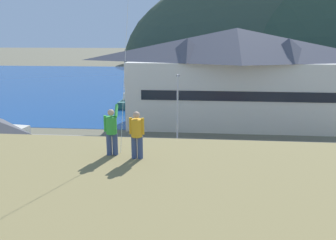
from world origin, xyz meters
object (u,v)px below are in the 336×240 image
Objects in this scene: harbor_lodge at (235,75)px; parked_car_lone_by_shed at (247,161)px; parked_car_front_row_end at (161,193)px; parked_car_mid_row_center at (57,189)px; person_kite_flyer at (112,130)px; parked_car_back_row_right at (78,151)px; moored_boat_wharfside at (132,100)px; parking_light_pole at (178,108)px; person_companion at (137,133)px; parked_car_front_row_red at (145,157)px; wharf_dock at (155,102)px; parked_car_corner_spot at (275,198)px.

harbor_lodge is 16.54m from parked_car_lone_by_shed.
parked_car_mid_row_center is at bearing 179.93° from parked_car_front_row_end.
person_kite_flyer is at bearing -53.06° from parked_car_mid_row_center.
parked_car_front_row_end is 1.01× the size of parked_car_back_row_right.
moored_boat_wharfside is at bearing 118.59° from parked_car_lone_by_shed.
person_companion is (-0.25, -19.10, 3.14)m from parking_light_pole.
parked_car_front_row_red is 6.17m from parked_car_back_row_right.
parked_car_front_row_end is 10.26m from person_kite_flyer.
wharf_dock is 3.06× the size of parked_car_mid_row_center.
parked_car_front_row_red and parked_car_corner_spot have the same top height.
parked_car_front_row_red is (-2.07, 6.60, 0.00)m from parked_car_front_row_end.
parked_car_front_row_end is 6.92m from parked_car_front_row_red.
parked_car_mid_row_center is 8.17m from parked_car_front_row_red.
harbor_lodge is 2.08× the size of wharf_dock.
wharf_dock is at bearing 82.59° from parked_car_back_row_right.
person_companion is at bearing -16.24° from person_kite_flyer.
harbor_lodge is at bearing 60.59° from parked_car_front_row_red.
person_companion reaches higher than parked_car_corner_spot.
parked_car_front_row_end is at bearing -72.61° from parked_car_front_row_red.
person_kite_flyer is at bearing -116.81° from parked_car_lone_by_shed.
moored_boat_wharfside is 2.01× the size of parked_car_mid_row_center.
moored_boat_wharfside is (-15.06, 11.35, -5.51)m from harbor_lodge.
parked_car_back_row_right is (-3.43, -26.38, 0.71)m from wharf_dock.
wharf_dock is 1.52× the size of moored_boat_wharfside.
parked_car_front_row_red is at bearing 94.58° from person_kite_flyer.
moored_boat_wharfside is 25.89m from parked_car_back_row_right.
person_kite_flyer is at bearing 163.76° from person_companion.
harbor_lodge is 26.29m from parked_car_mid_row_center.
parked_car_back_row_right is 9.74m from parking_light_pole.
moored_boat_wharfside is at bearing 103.45° from parked_car_front_row_red.
person_kite_flyer is (-7.50, -29.93, 1.24)m from harbor_lodge.
parked_car_back_row_right is 14.51m from parked_car_lone_by_shed.
parked_car_mid_row_center is 13.44m from parking_light_pole.
person_companion is at bearing -62.19° from parked_car_back_row_right.
person_companion reaches higher than parked_car_back_row_right.
parked_car_front_row_red is 8.36m from parked_car_lone_by_shed.
moored_boat_wharfside reaches higher than parked_car_corner_spot.
moored_boat_wharfside reaches higher than parked_car_front_row_red.
parked_car_front_row_red and parked_car_lone_by_shed have the same top height.
harbor_lodge is 17.42m from wharf_dock.
harbor_lodge is 6.43× the size of parked_car_back_row_right.
parked_car_lone_by_shed is (-0.32, -15.71, -5.17)m from harbor_lodge.
person_companion is (4.84, -42.06, 7.11)m from wharf_dock.
parked_car_mid_row_center is 14.01m from parked_car_corner_spot.
moored_boat_wharfside is 4.90× the size of person_companion.
parking_light_pole reaches higher than parked_car_corner_spot.
parked_car_lone_by_shed is 6.38m from parked_car_corner_spot.
moored_boat_wharfside reaches higher than wharf_dock.
wharf_dock is 34.16m from parked_car_front_row_end.
harbor_lodge is 30.88m from person_kite_flyer.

